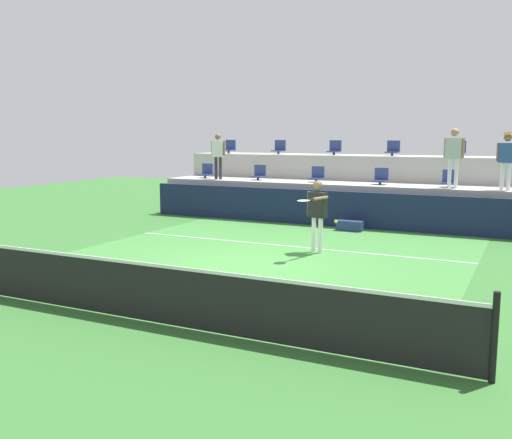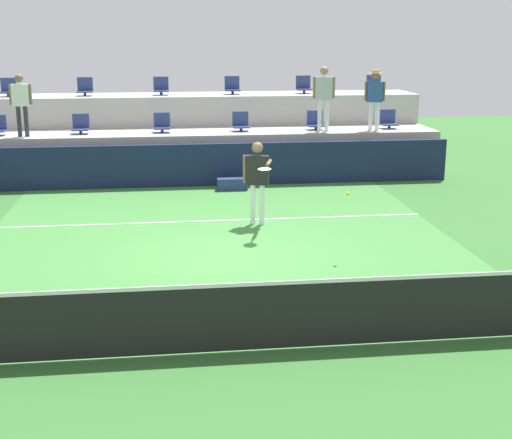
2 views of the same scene
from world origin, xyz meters
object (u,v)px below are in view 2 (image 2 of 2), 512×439
stadium_chair_upper_left (85,88)px  spectator_in_grey (324,92)px  spectator_leaning_on_rail (21,99)px  equipment_bag (232,184)px  stadium_chair_upper_mid_right (232,87)px  stadium_chair_lower_mid_left (162,124)px  stadium_chair_lower_right (315,122)px  tennis_ball (348,194)px  stadium_chair_upper_right (304,86)px  stadium_chair_upper_far_right (374,85)px  stadium_chair_lower_mid_right (241,123)px  stadium_chair_upper_mid_left (161,87)px  stadium_chair_upper_far_left (8,89)px  tennis_player (258,175)px  stadium_chair_lower_left (81,126)px  stadium_chair_lower_far_right (389,121)px  spectator_with_hat (375,94)px

stadium_chair_upper_left → spectator_in_grey: size_ratio=0.30×
spectator_leaning_on_rail → equipment_bag: bearing=-15.4°
stadium_chair_upper_mid_right → stadium_chair_lower_mid_left: bearing=-139.2°
stadium_chair_lower_right → tennis_ball: 7.75m
stadium_chair_lower_mid_left → stadium_chair_upper_right: 4.68m
stadium_chair_upper_far_right → stadium_chair_lower_mid_right: bearing=-157.1°
stadium_chair_upper_mid_left → stadium_chair_upper_right: (4.23, 0.00, 0.00)m
equipment_bag → stadium_chair_upper_far_left: bearing=148.9°
stadium_chair_lower_mid_left → stadium_chair_lower_mid_right: same height
stadium_chair_upper_right → spectator_leaning_on_rail: bearing=-164.4°
stadium_chair_upper_right → tennis_player: (-2.30, -7.06, -1.25)m
stadium_chair_lower_mid_right → equipment_bag: (-0.42, -1.84, -1.31)m
stadium_chair_upper_mid_right → tennis_player: 7.17m
stadium_chair_lower_mid_left → spectator_leaning_on_rail: size_ratio=0.32×
stadium_chair_upper_right → spectator_leaning_on_rail: 8.11m
stadium_chair_lower_left → stadium_chair_upper_mid_left: size_ratio=1.00×
stadium_chair_lower_mid_left → stadium_chair_lower_far_right: bearing=0.0°
stadium_chair_lower_mid_right → stadium_chair_upper_right: stadium_chair_upper_right is taller
stadium_chair_upper_left → stadium_chair_upper_right: (6.41, 0.00, 0.00)m
tennis_player → equipment_bag: 3.54m
spectator_leaning_on_rail → stadium_chair_upper_far_right: bearing=12.3°
stadium_chair_upper_right → tennis_player: size_ratio=0.30×
stadium_chair_upper_left → spectator_leaning_on_rail: 2.59m
stadium_chair_upper_left → spectator_with_hat: (7.97, -2.18, -0.07)m
equipment_bag → stadium_chair_upper_mid_right: bearing=84.3°
stadium_chair_upper_far_left → spectator_in_grey: 8.95m
stadium_chair_lower_right → stadium_chair_upper_right: size_ratio=1.00×
stadium_chair_lower_far_right → spectator_with_hat: (-0.54, -0.38, 0.78)m
spectator_in_grey → tennis_ball: size_ratio=25.69×
stadium_chair_upper_mid_right → stadium_chair_upper_far_left: bearing=180.0°
stadium_chair_lower_mid_left → spectator_leaning_on_rail: bearing=-173.9°
tennis_ball → equipment_bag: size_ratio=0.09×
stadium_chair_lower_left → stadium_chair_upper_left: size_ratio=1.00×
equipment_bag → spectator_in_grey: bearing=29.0°
stadium_chair_upper_mid_right → spectator_leaning_on_rail: size_ratio=0.32×
stadium_chair_lower_right → stadium_chair_upper_far_left: (-8.55, 1.80, 0.85)m
stadium_chair_lower_left → stadium_chair_lower_right: (6.38, 0.00, 0.00)m
stadium_chair_lower_right → stadium_chair_upper_right: bearing=89.9°
stadium_chair_lower_mid_right → stadium_chair_upper_mid_left: bearing=140.0°
stadium_chair_upper_left → spectator_leaning_on_rail: bearing=-122.6°
stadium_chair_lower_mid_left → stadium_chair_upper_left: size_ratio=1.00×
stadium_chair_lower_mid_left → stadium_chair_upper_right: bearing=23.0°
stadium_chair_lower_right → stadium_chair_upper_far_right: bearing=39.6°
tennis_player → spectator_in_grey: (2.43, 4.87, 1.25)m
stadium_chair_upper_far_right → tennis_ball: 10.06m
stadium_chair_upper_far_right → spectator_leaning_on_rail: spectator_leaning_on_rail is taller
spectator_in_grey → spectator_with_hat: spectator_in_grey is taller
stadium_chair_upper_left → stadium_chair_upper_mid_left: size_ratio=1.00×
stadium_chair_upper_far_left → stadium_chair_upper_mid_left: 4.31m
stadium_chair_upper_right → stadium_chair_upper_mid_right: bearing=180.0°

